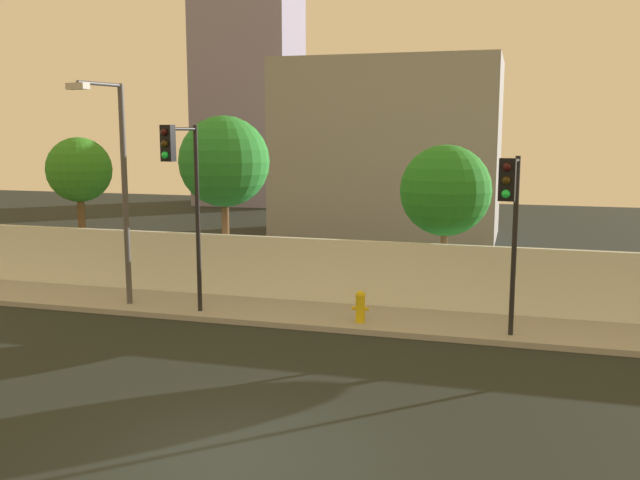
{
  "coord_description": "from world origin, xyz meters",
  "views": [
    {
      "loc": [
        4.07,
        -9.18,
        4.96
      ],
      "look_at": [
        -0.42,
        6.5,
        2.4
      ],
      "focal_mm": 39.17,
      "sensor_mm": 36.0,
      "label": 1
    }
  ],
  "objects_px": {
    "roadside_tree_leftmost": "(79,171)",
    "roadside_tree_midleft": "(224,162)",
    "fire_hydrant": "(360,305)",
    "roadside_tree_midright": "(445,191)",
    "traffic_light_center": "(511,208)",
    "traffic_light_right": "(182,179)",
    "street_lamp_curbside": "(118,176)"
  },
  "relations": [
    {
      "from": "traffic_light_right",
      "to": "roadside_tree_midright",
      "type": "xyz_separation_m",
      "value": [
        6.3,
        3.57,
        -0.45
      ]
    },
    {
      "from": "street_lamp_curbside",
      "to": "roadside_tree_leftmost",
      "type": "relative_size",
      "value": 1.27
    },
    {
      "from": "roadside_tree_midright",
      "to": "traffic_light_center",
      "type": "bearing_deg",
      "value": -64.84
    },
    {
      "from": "roadside_tree_midleft",
      "to": "fire_hydrant",
      "type": "bearing_deg",
      "value": -30.74
    },
    {
      "from": "fire_hydrant",
      "to": "roadside_tree_leftmost",
      "type": "bearing_deg",
      "value": 163.73
    },
    {
      "from": "fire_hydrant",
      "to": "roadside_tree_leftmost",
      "type": "relative_size",
      "value": 0.17
    },
    {
      "from": "roadside_tree_leftmost",
      "to": "roadside_tree_midright",
      "type": "bearing_deg",
      "value": 0.0
    },
    {
      "from": "roadside_tree_leftmost",
      "to": "traffic_light_right",
      "type": "bearing_deg",
      "value": -32.84
    },
    {
      "from": "traffic_light_center",
      "to": "traffic_light_right",
      "type": "xyz_separation_m",
      "value": [
        -8.13,
        0.31,
        0.47
      ]
    },
    {
      "from": "traffic_light_right",
      "to": "street_lamp_curbside",
      "type": "bearing_deg",
      "value": 166.46
    },
    {
      "from": "fire_hydrant",
      "to": "street_lamp_curbside",
      "type": "bearing_deg",
      "value": -179.12
    },
    {
      "from": "traffic_light_right",
      "to": "fire_hydrant",
      "type": "xyz_separation_m",
      "value": [
        4.55,
        0.63,
        -3.16
      ]
    },
    {
      "from": "roadside_tree_midleft",
      "to": "traffic_light_center",
      "type": "bearing_deg",
      "value": -24.47
    },
    {
      "from": "roadside_tree_leftmost",
      "to": "roadside_tree_midright",
      "type": "xyz_separation_m",
      "value": [
        11.84,
        0.0,
        -0.38
      ]
    },
    {
      "from": "fire_hydrant",
      "to": "roadside_tree_midright",
      "type": "relative_size",
      "value": 0.18
    },
    {
      "from": "traffic_light_center",
      "to": "roadside_tree_midright",
      "type": "height_order",
      "value": "roadside_tree_midright"
    },
    {
      "from": "street_lamp_curbside",
      "to": "roadside_tree_leftmost",
      "type": "height_order",
      "value": "street_lamp_curbside"
    },
    {
      "from": "fire_hydrant",
      "to": "roadside_tree_midleft",
      "type": "xyz_separation_m",
      "value": [
        -4.95,
        2.94,
        3.43
      ]
    },
    {
      "from": "traffic_light_center",
      "to": "roadside_tree_midright",
      "type": "distance_m",
      "value": 4.29
    },
    {
      "from": "street_lamp_curbside",
      "to": "roadside_tree_leftmost",
      "type": "bearing_deg",
      "value": 137.69
    },
    {
      "from": "roadside_tree_leftmost",
      "to": "roadside_tree_midleft",
      "type": "distance_m",
      "value": 5.14
    },
    {
      "from": "traffic_light_right",
      "to": "street_lamp_curbside",
      "type": "distance_m",
      "value": 2.25
    },
    {
      "from": "traffic_light_center",
      "to": "street_lamp_curbside",
      "type": "xyz_separation_m",
      "value": [
        -10.32,
        0.83,
        0.48
      ]
    },
    {
      "from": "roadside_tree_leftmost",
      "to": "roadside_tree_midright",
      "type": "distance_m",
      "value": 11.84
    },
    {
      "from": "roadside_tree_midleft",
      "to": "roadside_tree_midright",
      "type": "distance_m",
      "value": 6.74
    },
    {
      "from": "roadside_tree_midleft",
      "to": "roadside_tree_midright",
      "type": "height_order",
      "value": "roadside_tree_midleft"
    },
    {
      "from": "roadside_tree_leftmost",
      "to": "roadside_tree_midleft",
      "type": "height_order",
      "value": "roadside_tree_midleft"
    },
    {
      "from": "roadside_tree_leftmost",
      "to": "roadside_tree_midright",
      "type": "height_order",
      "value": "roadside_tree_leftmost"
    },
    {
      "from": "traffic_light_center",
      "to": "fire_hydrant",
      "type": "height_order",
      "value": "traffic_light_center"
    },
    {
      "from": "street_lamp_curbside",
      "to": "roadside_tree_midright",
      "type": "distance_m",
      "value": 9.03
    },
    {
      "from": "traffic_light_center",
      "to": "roadside_tree_midright",
      "type": "relative_size",
      "value": 0.92
    },
    {
      "from": "traffic_light_center",
      "to": "roadside_tree_midleft",
      "type": "relative_size",
      "value": 0.78
    }
  ]
}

